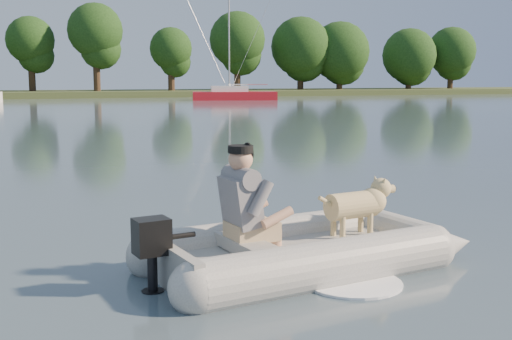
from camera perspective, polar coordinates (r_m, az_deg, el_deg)
name	(u,v)px	position (r m, az deg, el deg)	size (l,w,h in m)	color
water	(294,266)	(6.92, 3.43, -8.54)	(160.00, 160.00, 0.00)	slate
shore_bank	(58,94)	(68.18, -17.17, 6.44)	(160.00, 12.00, 0.70)	#47512D
treeline	(147,45)	(68.23, -9.69, 10.91)	(90.45, 7.35, 9.27)	#332316
dinghy	(305,210)	(6.80, 4.38, -3.56)	(4.78, 3.34, 1.42)	gray
man	(243,198)	(6.45, -1.20, -2.49)	(0.74, 0.64, 1.11)	slate
dog	(352,210)	(7.24, 8.54, -3.53)	(0.96, 0.34, 0.64)	tan
outboard_motor	(152,259)	(6.13, -9.22, -7.77)	(0.43, 0.30, 0.81)	black
sailboat	(234,95)	(56.30, -2.00, 6.68)	(7.58, 3.76, 10.00)	#AB131D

